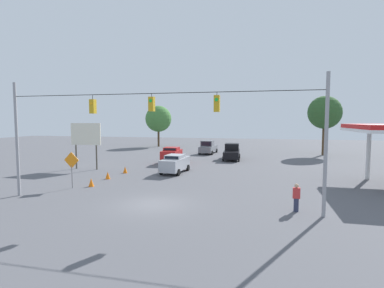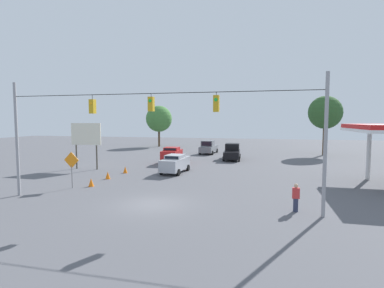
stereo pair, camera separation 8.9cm
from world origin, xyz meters
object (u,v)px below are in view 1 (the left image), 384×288
sedan_red_withflow_far (172,155)px  traffic_cone_nearest (91,182)px  traffic_cone_second (108,175)px  pickup_truck_black_oncoming_deep (232,152)px  roadside_billboard (86,137)px  sedan_silver_withflow_mid (175,163)px  tree_horizon_left (158,119)px  overhead_signal_span (152,128)px  traffic_cone_third (125,170)px  pedestrian (296,198)px  tree_horizon_right (325,113)px  work_zone_sign (72,163)px  pickup_truck_grey_withflow_deep (208,147)px

sedan_red_withflow_far → traffic_cone_nearest: (2.44, 13.70, -0.70)m
sedan_red_withflow_far → traffic_cone_second: (2.71, 10.61, -0.70)m
pickup_truck_black_oncoming_deep → roadside_billboard: bearing=38.9°
sedan_silver_withflow_mid → tree_horizon_left: 31.07m
overhead_signal_span → traffic_cone_nearest: (6.65, -3.74, -4.43)m
traffic_cone_nearest → traffic_cone_second: same height
sedan_silver_withflow_mid → traffic_cone_third: bearing=15.9°
pedestrian → tree_horizon_right: tree_horizon_right is taller
overhead_signal_span → pickup_truck_black_oncoming_deep: bearing=-96.3°
sedan_red_withflow_far → pedestrian: 21.11m
traffic_cone_second → roadside_billboard: roadside_billboard is taller
work_zone_sign → pedestrian: bearing=172.2°
sedan_silver_withflow_mid → work_zone_sign: bearing=55.8°
sedan_red_withflow_far → tree_horizon_right: (-19.75, -13.81, 5.38)m
pedestrian → tree_horizon_left: size_ratio=0.20×
pickup_truck_grey_withflow_deep → tree_horizon_left: (12.05, -10.45, 4.58)m
overhead_signal_span → roadside_billboard: bearing=-43.4°
work_zone_sign → tree_horizon_right: 36.99m
sedan_silver_withflow_mid → traffic_cone_nearest: (4.70, 7.60, -0.62)m
traffic_cone_second → pedestrian: bearing=158.1°
traffic_cone_nearest → tree_horizon_left: size_ratio=0.08×
tree_horizon_left → sedan_silver_withflow_mid: bearing=112.8°
pickup_truck_black_oncoming_deep → traffic_cone_nearest: bearing=64.4°
traffic_cone_third → work_zone_sign: work_zone_sign is taller
tree_horizon_right → tree_horizon_left: bearing=-16.0°
tree_horizon_left → tree_horizon_right: bearing=164.0°
sedan_silver_withflow_mid → traffic_cone_nearest: size_ratio=7.05×
tree_horizon_left → sedan_red_withflow_far: bearing=113.5°
overhead_signal_span → traffic_cone_third: 12.84m
pickup_truck_grey_withflow_deep → tree_horizon_left: tree_horizon_left is taller
traffic_cone_nearest → work_zone_sign: work_zone_sign is taller
overhead_signal_span → sedan_red_withflow_far: bearing=-76.4°
pedestrian → tree_horizon_right: size_ratio=0.18×
sedan_red_withflow_far → work_zone_sign: (3.52, 14.60, 0.95)m
tree_horizon_right → roadside_billboard: bearing=36.1°
sedan_silver_withflow_mid → pickup_truck_black_oncoming_deep: (-4.49, -11.59, 0.02)m
pickup_truck_grey_withflow_deep → tree_horizon_left: size_ratio=0.68×
roadside_billboard → tree_horizon_right: (-27.45, -19.99, 2.91)m
tree_horizon_right → traffic_cone_second: bearing=47.4°
overhead_signal_span → work_zone_sign: bearing=-20.2°
pedestrian → tree_horizon_left: bearing=-60.1°
traffic_cone_third → tree_horizon_right: (-22.29, -21.28, 6.08)m
sedan_red_withflow_far → roadside_billboard: roadside_billboard is taller
sedan_red_withflow_far → traffic_cone_nearest: sedan_red_withflow_far is taller
traffic_cone_third → pickup_truck_grey_withflow_deep: bearing=-104.4°
pickup_truck_black_oncoming_deep → pedestrian: size_ratio=3.40×
overhead_signal_span → sedan_silver_withflow_mid: overhead_signal_span is taller
tree_horizon_right → traffic_cone_nearest: bearing=51.1°
pedestrian → traffic_cone_third: bearing=-31.5°
pickup_truck_grey_withflow_deep → traffic_cone_second: bearing=77.2°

